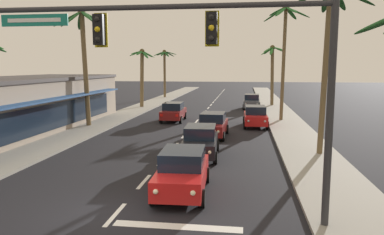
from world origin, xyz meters
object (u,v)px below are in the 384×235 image
at_px(sedan_third_in_queue, 200,141).
at_px(sedan_oncoming_far, 174,112).
at_px(sedan_lead_at_stop_bar, 183,171).
at_px(sedan_fifth_in_queue, 213,125).
at_px(sedan_parked_nearest_kerb, 252,101).
at_px(palm_left_third, 142,69).
at_px(palm_right_third, 285,38).
at_px(traffic_signal_mast, 218,53).
at_px(sedan_parked_mid_kerb, 255,116).
at_px(storefront_strip_left, 4,107).
at_px(palm_right_second, 328,23).
at_px(palm_right_farthest, 272,64).
at_px(palm_left_second, 84,47).
at_px(palm_left_farthest, 165,64).

relative_size(sedan_third_in_queue, sedan_oncoming_far, 1.01).
bearing_deg(sedan_lead_at_stop_bar, sedan_fifth_in_queue, 89.09).
height_order(sedan_oncoming_far, sedan_parked_nearest_kerb, same).
xyz_separation_m(palm_left_third, palm_right_third, (15.27, -8.90, 2.79)).
relative_size(traffic_signal_mast, sedan_fifth_in_queue, 2.32).
relative_size(sedan_fifth_in_queue, sedan_oncoming_far, 1.01).
bearing_deg(sedan_parked_mid_kerb, storefront_strip_left, -159.71).
height_order(palm_right_second, palm_right_farthest, palm_right_second).
bearing_deg(sedan_lead_at_stop_bar, palm_right_second, 46.88).
relative_size(palm_left_second, palm_right_third, 0.92).
bearing_deg(palm_right_second, sedan_lead_at_stop_bar, -133.12).
xyz_separation_m(sedan_lead_at_stop_bar, sedan_parked_mid_kerb, (3.25, 16.81, 0.00)).
height_order(sedan_fifth_in_queue, palm_right_farthest, palm_right_farthest).
xyz_separation_m(sedan_fifth_in_queue, palm_right_farthest, (5.48, 21.45, 4.33)).
bearing_deg(sedan_lead_at_stop_bar, sedan_parked_mid_kerb, 79.07).
relative_size(sedan_lead_at_stop_bar, palm_left_third, 0.65).
height_order(traffic_signal_mast, sedan_lead_at_stop_bar, traffic_signal_mast).
distance_m(palm_left_third, palm_left_farthest, 14.29).
height_order(sedan_parked_nearest_kerb, palm_left_second, palm_left_second).
xyz_separation_m(palm_left_third, palm_right_second, (16.17, -21.99, 2.53)).
distance_m(sedan_fifth_in_queue, palm_right_second, 10.14).
xyz_separation_m(sedan_parked_mid_kerb, palm_left_third, (-12.81, 12.23, 3.72)).
distance_m(palm_left_farthest, palm_right_third, 28.01).
bearing_deg(palm_right_second, sedan_fifth_in_queue, 143.45).
xyz_separation_m(sedan_oncoming_far, palm_left_farthest, (-5.96, 24.37, 4.41)).
bearing_deg(sedan_lead_at_stop_bar, palm_left_farthest, 102.87).
bearing_deg(palm_right_third, traffic_signal_mast, -100.38).
xyz_separation_m(sedan_fifth_in_queue, palm_left_farthest, (-10.08, 31.51, 4.41)).
bearing_deg(palm_right_farthest, palm_right_third, -89.86).
relative_size(sedan_parked_nearest_kerb, palm_left_third, 0.65).
xyz_separation_m(sedan_third_in_queue, sedan_oncoming_far, (-3.94, 13.04, 0.00)).
bearing_deg(palm_left_second, palm_right_second, -24.54).
distance_m(sedan_fifth_in_queue, palm_right_farthest, 22.56).
distance_m(sedan_parked_nearest_kerb, palm_left_third, 13.33).
distance_m(sedan_lead_at_stop_bar, palm_right_second, 11.50).
relative_size(sedan_oncoming_far, sedan_parked_mid_kerb, 1.00).
bearing_deg(sedan_parked_mid_kerb, palm_left_second, -171.46).
xyz_separation_m(sedan_third_in_queue, palm_right_second, (6.60, 1.15, 6.25)).
xyz_separation_m(traffic_signal_mast, storefront_strip_left, (-15.93, 12.96, -3.21)).
bearing_deg(palm_right_third, palm_left_second, -161.48).
relative_size(sedan_parked_mid_kerb, palm_right_third, 0.44).
relative_size(palm_right_second, storefront_strip_left, 0.35).
bearing_deg(palm_left_second, sedan_parked_nearest_kerb, 48.27).
distance_m(sedan_lead_at_stop_bar, storefront_strip_left, 17.74).
xyz_separation_m(traffic_signal_mast, sedan_parked_nearest_kerb, (1.68, 32.62, -4.39)).
bearing_deg(palm_left_second, palm_left_farthest, 89.15).
height_order(sedan_oncoming_far, palm_left_farthest, palm_left_farthest).
distance_m(sedan_parked_nearest_kerb, palm_right_third, 12.03).
height_order(sedan_fifth_in_queue, sedan_parked_mid_kerb, same).
bearing_deg(sedan_oncoming_far, palm_right_third, 7.09).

